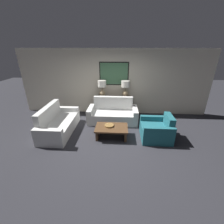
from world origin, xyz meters
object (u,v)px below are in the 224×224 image
couch_by_back_wall (113,114)px  decorative_bowl (109,125)px  console_table (114,106)px  coffee_table (112,130)px  table_lamp_right (125,87)px  table_lamp_left (102,87)px  couch_by_side (58,124)px  armchair_near_back_wall (157,130)px

couch_by_back_wall → decorative_bowl: couch_by_back_wall is taller
console_table → coffee_table: bearing=-89.1°
decorative_bowl → table_lamp_right: bearing=73.3°
console_table → coffee_table: 1.79m
table_lamp_left → table_lamp_right: 0.94m
couch_by_side → decorative_bowl: couch_by_side is taller
decorative_bowl → couch_by_side: bearing=173.8°
console_table → couch_by_back_wall: size_ratio=0.80×
console_table → decorative_bowl: size_ratio=5.09×
couch_by_side → armchair_near_back_wall: bearing=-3.6°
table_lamp_right → decorative_bowl: (-0.52, -1.73, -0.81)m
console_table → armchair_near_back_wall: console_table is taller
couch_by_back_wall → armchair_near_back_wall: 1.83m
table_lamp_right → decorative_bowl: table_lamp_right is taller
console_table → couch_by_back_wall: (0.00, -0.64, -0.10)m
couch_by_side → console_table: bearing=40.6°
couch_by_side → armchair_near_back_wall: (3.26, -0.20, -0.02)m
table_lamp_right → couch_by_back_wall: bearing=-126.3°
table_lamp_right → console_table: bearing=-180.0°
table_lamp_right → armchair_near_back_wall: bearing=-60.5°
decorative_bowl → couch_by_back_wall: bearing=87.3°
decorative_bowl → coffee_table: bearing=-34.5°
console_table → couch_by_side: bearing=-139.4°
couch_by_back_wall → couch_by_side: size_ratio=1.00×
coffee_table → armchair_near_back_wall: bearing=1.7°
table_lamp_left → console_table: bearing=-0.0°
table_lamp_left → couch_by_side: (-1.33, -1.54, -0.91)m
couch_by_side → decorative_bowl: size_ratio=6.37×
couch_by_back_wall → armchair_near_back_wall: size_ratio=2.04×
table_lamp_left → couch_by_side: 2.23m
table_lamp_right → couch_by_side: size_ratio=0.36×
table_lamp_right → couch_by_side: bearing=-145.8°
console_table → couch_by_back_wall: 0.65m
table_lamp_right → coffee_table: table_lamp_right is taller
console_table → table_lamp_left: 0.94m
table_lamp_left → decorative_bowl: (0.42, -1.73, -0.81)m
console_table → couch_by_back_wall: couch_by_back_wall is taller
coffee_table → decorative_bowl: decorative_bowl is taller
console_table → coffee_table: size_ratio=1.47×
armchair_near_back_wall → table_lamp_right: bearing=119.5°
couch_by_side → table_lamp_right: bearing=34.2°
table_lamp_right → table_lamp_left: bearing=180.0°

